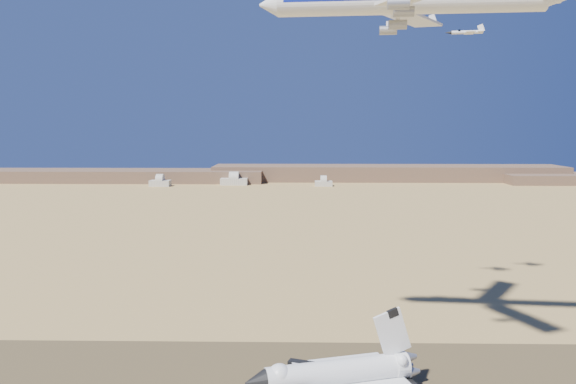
{
  "coord_description": "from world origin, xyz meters",
  "views": [
    {
      "loc": [
        12.56,
        -141.16,
        66.51
      ],
      "look_at": [
        9.71,
        8.0,
        48.77
      ],
      "focal_mm": 35.0,
      "sensor_mm": 36.0,
      "label": 1
    }
  ],
  "objects_px": {
    "carrier_747": "(399,2)",
    "chase_jet_c": "(417,22)",
    "shuttle": "(337,376)",
    "chase_jet_d": "(466,32)"
  },
  "relations": [
    {
      "from": "shuttle",
      "to": "chase_jet_d",
      "type": "distance_m",
      "value": 133.09
    },
    {
      "from": "carrier_747",
      "to": "chase_jet_c",
      "type": "height_order",
      "value": "carrier_747"
    },
    {
      "from": "shuttle",
      "to": "carrier_747",
      "type": "height_order",
      "value": "carrier_747"
    },
    {
      "from": "shuttle",
      "to": "chase_jet_c",
      "type": "bearing_deg",
      "value": 49.19
    },
    {
      "from": "chase_jet_d",
      "to": "carrier_747",
      "type": "bearing_deg",
      "value": -111.41
    },
    {
      "from": "chase_jet_c",
      "to": "chase_jet_d",
      "type": "xyz_separation_m",
      "value": [
        19.77,
        10.09,
        -1.66
      ]
    },
    {
      "from": "carrier_747",
      "to": "chase_jet_c",
      "type": "xyz_separation_m",
      "value": [
        14.69,
        48.14,
        3.23
      ]
    },
    {
      "from": "chase_jet_d",
      "to": "shuttle",
      "type": "bearing_deg",
      "value": -113.78
    },
    {
      "from": "carrier_747",
      "to": "chase_jet_c",
      "type": "distance_m",
      "value": 50.43
    },
    {
      "from": "carrier_747",
      "to": "chase_jet_d",
      "type": "relative_size",
      "value": 5.9
    }
  ]
}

